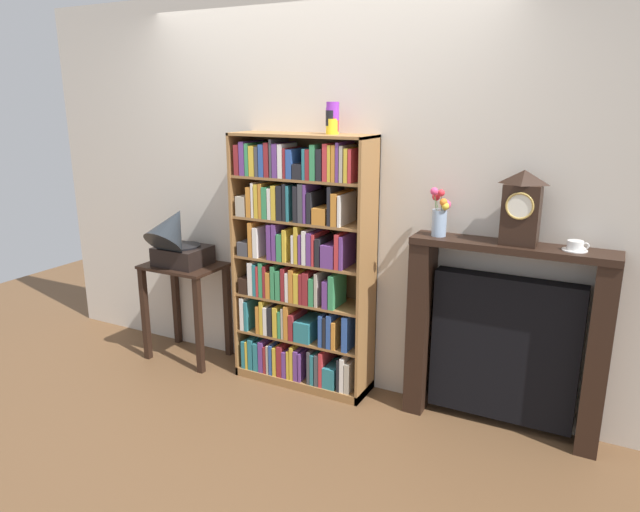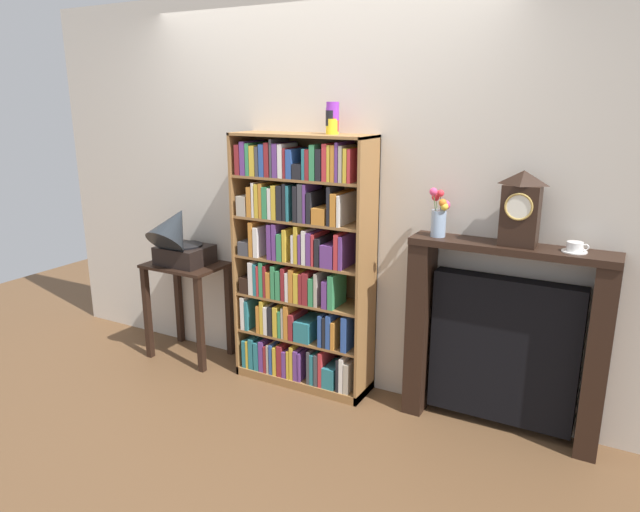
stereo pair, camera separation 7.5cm
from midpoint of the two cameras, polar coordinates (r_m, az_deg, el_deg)
name	(u,v)px [view 1 (the left image)]	position (r m, az deg, el deg)	size (l,w,h in m)	color
ground_plane	(298,387)	(4.08, -2.77, -12.86)	(7.94, 6.40, 0.02)	brown
wall_back	(338,195)	(3.80, 1.26, 6.04)	(4.94, 0.08, 2.60)	beige
bookshelf	(299,269)	(3.83, -2.65, -1.30)	(0.95, 0.30, 1.70)	olive
cup_stack	(332,118)	(3.59, 0.63, 13.51)	(0.08, 0.08, 0.19)	yellow
side_table_left	(185,290)	(4.42, -13.68, -3.33)	(0.57, 0.40, 0.74)	black
gramophone	(176,238)	(4.27, -14.56, 1.70)	(0.36, 0.46, 0.50)	black
fireplace_mantel	(504,340)	(3.54, 17.18, -7.93)	(1.12, 0.23, 1.14)	black
mantel_clock	(521,208)	(3.29, 18.73, 4.55)	(0.19, 0.15, 0.41)	black
flower_vase	(440,215)	(3.41, 11.19, 4.02)	(0.13, 0.13, 0.29)	#99B2D1
teacup_with_saucer	(575,246)	(3.30, 23.38, 0.89)	(0.13, 0.13, 0.05)	white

